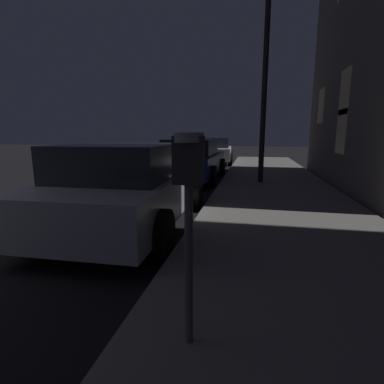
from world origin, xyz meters
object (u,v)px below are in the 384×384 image
(parking_meter, at_px, (189,189))
(street_lamp, at_px, (266,52))
(car_silver, at_px, (128,186))
(car_blue, at_px, (192,160))
(car_white, at_px, (215,151))

(parking_meter, bearing_deg, street_lamp, 84.93)
(car_silver, xyz_separation_m, car_blue, (-0.00, 5.54, -0.00))
(car_blue, height_order, car_white, same)
(car_blue, bearing_deg, street_lamp, -23.07)
(car_white, bearing_deg, street_lamp, -71.99)
(parking_meter, distance_m, car_silver, 3.37)
(car_blue, height_order, street_lamp, street_lamp)
(car_blue, xyz_separation_m, street_lamp, (2.35, -1.00, 3.20))
(car_white, relative_size, street_lamp, 0.75)
(parking_meter, height_order, street_lamp, street_lamp)
(street_lamp, bearing_deg, car_blue, 156.93)
(parking_meter, relative_size, car_silver, 0.34)
(parking_meter, bearing_deg, car_blue, 101.42)
(street_lamp, bearing_deg, parking_meter, -95.07)
(car_blue, bearing_deg, car_white, 89.97)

